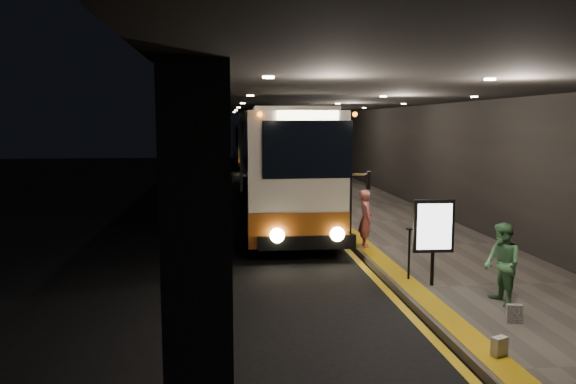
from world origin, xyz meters
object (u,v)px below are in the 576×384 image
coach_second (267,154)px  passenger_boarding (366,219)px  coach_main (282,171)px  coach_third (249,146)px  info_sign (434,228)px  bag_plain (499,346)px  stanchion_post (409,254)px  passenger_waiting_green (502,264)px  bag_polka (514,313)px

coach_second → passenger_boarding: bearing=-81.1°
coach_main → coach_third: bearing=92.0°
coach_main → info_sign: coach_main is taller
coach_third → info_sign: (2.43, -35.88, -0.29)m
coach_third → bag_plain: coach_third is taller
coach_main → stanchion_post: coach_main is taller
coach_second → coach_third: coach_second is taller
passenger_waiting_green → coach_second: bearing=-173.5°
coach_main → info_sign: (2.37, -9.01, -0.49)m
bag_polka → bag_plain: bag_polka is taller
coach_main → stanchion_post: (2.01, -8.52, -1.19)m
passenger_boarding → passenger_waiting_green: bearing=-162.7°
passenger_waiting_green → bag_plain: size_ratio=5.39×
coach_main → passenger_boarding: 5.54m
coach_main → coach_third: size_ratio=1.13×
coach_third → passenger_waiting_green: 37.42m
passenger_boarding → info_sign: 3.93m
passenger_waiting_green → bag_plain: (-1.22, -2.35, -0.66)m
coach_third → passenger_boarding: 32.07m
coach_third → stanchion_post: (2.06, -35.39, -0.98)m
info_sign → passenger_boarding: bearing=99.5°
passenger_waiting_green → info_sign: 1.71m
passenger_boarding → stanchion_post: 3.40m
coach_main → info_sign: bearing=-73.3°
coach_main → passenger_boarding: coach_main is taller
coach_main → bag_plain: (2.03, -12.74, -1.62)m
passenger_waiting_green → info_sign: size_ratio=0.85×
bag_polka → bag_plain: size_ratio=1.09×
coach_second → bag_plain: 23.29m
bag_polka → stanchion_post: bearing=109.0°
coach_third → bag_polka: bearing=-86.8°
coach_main → bag_polka: 11.89m
coach_second → info_sign: coach_second is taller
passenger_waiting_green → stanchion_post: bearing=-148.3°
bag_polka → info_sign: info_sign is taller
coach_second → info_sign: (2.18, -19.42, -0.54)m
coach_third → coach_main: bearing=-91.2°
stanchion_post → coach_second: bearing=95.5°
bag_polka → stanchion_post: stanchion_post is taller
passenger_waiting_green → bag_plain: 2.73m
bag_plain → stanchion_post: size_ratio=0.25×
passenger_boarding → info_sign: size_ratio=0.87×
coach_second → coach_third: bearing=93.6°
coach_third → passenger_waiting_green: coach_third is taller
passenger_boarding → bag_plain: 7.64m
info_sign → passenger_waiting_green: bearing=-55.8°
passenger_waiting_green → info_sign: bearing=-149.6°
coach_third → info_sign: 35.96m
coach_third → passenger_boarding: size_ratio=6.91×
bag_plain → stanchion_post: (-0.02, 4.22, 0.44)m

